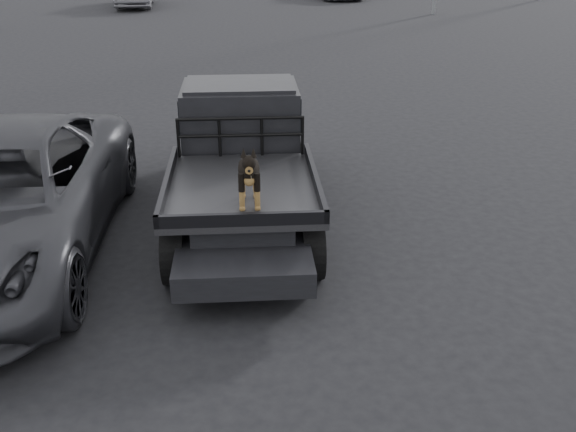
{
  "coord_description": "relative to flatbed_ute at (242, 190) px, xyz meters",
  "views": [
    {
      "loc": [
        -0.51,
        -6.37,
        4.02
      ],
      "look_at": [
        -0.08,
        -0.27,
        1.17
      ],
      "focal_mm": 40.0,
      "sensor_mm": 36.0,
      "label": 1
    }
  ],
  "objects": [
    {
      "name": "dog",
      "position": [
        0.09,
        -1.5,
        0.83
      ],
      "size": [
        0.32,
        0.6,
        0.74
      ],
      "primitive_type": null,
      "color": "black",
      "rests_on": "flatbed_ute"
    },
    {
      "name": "headache_rack",
      "position": [
        0.0,
        0.2,
        0.74
      ],
      "size": [
        1.8,
        0.08,
        0.55
      ],
      "primitive_type": null,
      "color": "black",
      "rests_on": "flatbed_ute"
    },
    {
      "name": "flatbed_ute",
      "position": [
        0.0,
        0.0,
        0.0
      ],
      "size": [
        2.0,
        5.4,
        0.92
      ],
      "primitive_type": null,
      "color": "black",
      "rests_on": "ground"
    },
    {
      "name": "ground",
      "position": [
        0.56,
        -2.17,
        -0.46
      ],
      "size": [
        120.0,
        120.0,
        0.0
      ],
      "primitive_type": "plane",
      "color": "black",
      "rests_on": "ground"
    },
    {
      "name": "ute_cab",
      "position": [
        0.0,
        0.95,
        0.9
      ],
      "size": [
        1.72,
        1.3,
        0.88
      ],
      "primitive_type": null,
      "color": "black",
      "rests_on": "flatbed_ute"
    }
  ]
}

